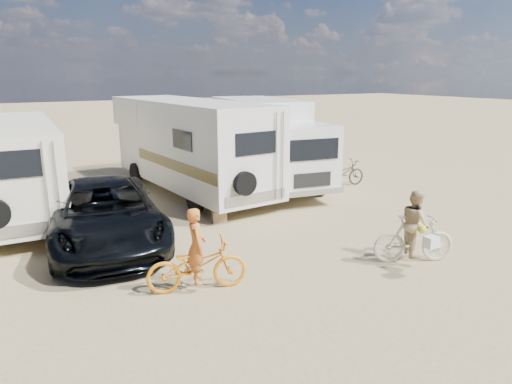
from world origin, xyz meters
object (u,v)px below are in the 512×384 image
bike_man (197,265)px  crate (219,216)px  dark_suv (105,213)px  rider_woman (415,230)px  rv_main (189,147)px  box_truck (269,144)px  rv_left (13,170)px  bike_parked (342,173)px  bike_woman (414,239)px  cooler (146,221)px  rider_man (197,254)px

bike_man → crate: (2.26, 3.84, -0.37)m
dark_suv → bike_man: (1.01, -3.64, -0.27)m
rider_woman → crate: bearing=52.9°
rv_main → box_truck: bearing=-15.1°
rv_left → bike_man: (2.86, -7.34, -0.91)m
bike_parked → dark_suv: bearing=107.9°
rv_left → bike_woman: rv_left is taller
bike_woman → cooler: 7.15m
box_truck → rider_woman: 8.35m
rider_man → rider_woman: (4.90, -1.09, -0.01)m
box_truck → bike_woman: box_truck is taller
crate → rider_man: bearing=-120.5°
rider_man → rider_woman: bearing=-88.5°
bike_man → rider_woman: 5.02m
bike_woman → rider_man: 5.02m
rider_man → crate: rider_man is taller
rider_woman → crate: 5.62m
rider_man → cooler: rider_man is taller
dark_suv → bike_woman: (5.90, -4.73, -0.24)m
rv_main → rv_left: 5.76m
box_truck → bike_man: bearing=-121.6°
bike_woman → rider_man: bearing=102.3°
rv_main → bike_man: bearing=-116.0°
rv_main → box_truck: size_ratio=1.18×
box_truck → crate: 5.15m
bike_woman → rider_woman: size_ratio=1.23×
rider_woman → crate: rider_woman is taller
rider_man → rider_woman: size_ratio=1.01×
cooler → rv_left: bearing=130.8°
dark_suv → rider_man: bearing=-67.5°
rider_woman → rider_man: bearing=102.3°
bike_woman → crate: size_ratio=4.66×
bike_woman → rider_woman: bearing=0.0°
dark_suv → crate: bearing=10.6°
box_truck → cooler: size_ratio=13.45×
bike_woman → bike_man: bearing=102.3°
rv_main → rv_left: bearing=177.9°
dark_suv → cooler: dark_suv is taller
rv_left → bike_parked: bearing=-6.9°
rv_main → rider_woman: (2.02, -8.76, -0.90)m
rv_left → box_truck: (8.78, -0.18, 0.20)m
rv_main → cooler: 4.55m
bike_woman → cooler: size_ratio=3.50×
bike_woman → bike_parked: bike_woman is taller
dark_suv → cooler: (1.21, 0.65, -0.59)m
dark_suv → cooler: bearing=35.4°
rider_woman → crate: size_ratio=3.79×
bike_woman → cooler: bike_woman is taller
rv_left → box_truck: 8.78m
bike_woman → box_truck: bearing=17.8°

